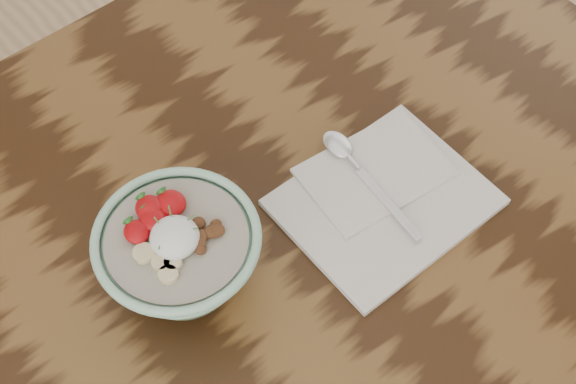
% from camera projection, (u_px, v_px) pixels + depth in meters
% --- Properties ---
extents(table, '(1.60, 0.90, 0.75)m').
position_uv_depth(table, '(154.00, 320.00, 1.06)').
color(table, black).
rests_on(table, ground).
extents(breakfast_bowl, '(0.19, 0.19, 0.13)m').
position_uv_depth(breakfast_bowl, '(180.00, 255.00, 0.94)').
color(breakfast_bowl, '#9DD4B3').
rests_on(breakfast_bowl, table).
extents(napkin, '(0.26, 0.22, 0.02)m').
position_uv_depth(napkin, '(382.00, 196.00, 1.05)').
color(napkin, silver).
rests_on(napkin, table).
extents(spoon, '(0.04, 0.20, 0.01)m').
position_uv_depth(spoon, '(350.00, 159.00, 1.07)').
color(spoon, silver).
rests_on(spoon, napkin).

